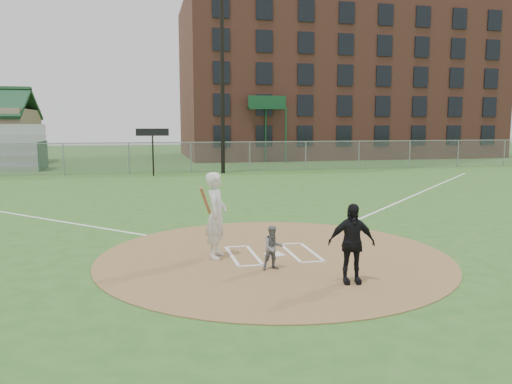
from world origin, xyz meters
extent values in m
plane|color=#2E6021|center=(0.00, 0.00, 0.00)|extent=(140.00, 140.00, 0.00)
cylinder|color=olive|center=(0.00, 0.00, 0.01)|extent=(8.40, 8.40, 0.02)
cube|color=white|center=(0.03, 0.02, 0.03)|extent=(0.49, 0.49, 0.03)
cube|color=white|center=(9.00, 9.00, 0.01)|extent=(17.04, 17.04, 0.01)
imported|color=slate|center=(-0.31, -1.11, 0.50)|extent=(0.51, 0.42, 0.96)
imported|color=black|center=(0.97, -2.34, 0.82)|extent=(0.98, 0.52, 1.60)
cube|color=white|center=(-1.00, 0.15, 0.03)|extent=(0.08, 1.80, 0.01)
cube|color=white|center=(-0.45, 0.15, 0.03)|extent=(0.08, 1.80, 0.01)
cube|color=white|center=(-0.72, 1.05, 0.03)|extent=(0.62, 0.08, 0.01)
cube|color=white|center=(-0.72, -0.75, 0.03)|extent=(0.62, 0.08, 0.01)
cube|color=white|center=(1.00, 0.15, 0.03)|extent=(0.08, 1.80, 0.01)
cube|color=white|center=(0.45, 0.15, 0.03)|extent=(0.08, 1.80, 0.01)
cube|color=white|center=(0.72, 1.05, 0.03)|extent=(0.62, 0.08, 0.01)
cube|color=white|center=(0.72, -0.75, 0.03)|extent=(0.62, 0.08, 0.01)
imported|color=silver|center=(-1.37, 0.14, 1.03)|extent=(0.72, 0.86, 2.03)
cylinder|color=#915A3A|center=(-1.67, -0.26, 1.45)|extent=(0.34, 0.56, 0.70)
cube|color=slate|center=(0.00, 22.00, 1.00)|extent=(56.00, 0.03, 2.00)
cube|color=gray|center=(0.00, 22.00, 2.00)|extent=(56.00, 0.06, 0.06)
cube|color=gray|center=(0.00, 22.00, 1.00)|extent=(56.08, 0.08, 2.00)
cube|color=#194728|center=(-10.00, 26.20, 1.00)|extent=(0.08, 3.20, 2.00)
cube|color=brown|center=(16.00, 38.00, 7.50)|extent=(30.00, 16.00, 15.00)
cube|color=black|center=(15.90, 29.94, 7.40)|extent=(26.60, 0.10, 12.20)
cube|color=#194728|center=(7.00, 29.34, 4.50)|extent=(3.20, 1.00, 0.15)
cube|color=#194728|center=(7.00, 29.84, 2.25)|extent=(0.12, 0.12, 4.50)
cube|color=#194728|center=(8.50, 28.89, 2.25)|extent=(0.12, 0.12, 4.50)
cube|color=#194728|center=(7.00, 29.34, 5.05)|extent=(3.20, 0.08, 1.00)
cylinder|color=black|center=(2.00, 21.00, 6.00)|extent=(0.26, 0.26, 12.00)
cylinder|color=black|center=(-2.50, 20.20, 1.30)|extent=(0.10, 0.10, 2.60)
cube|color=black|center=(-2.50, 20.20, 2.70)|extent=(2.00, 0.10, 0.45)
camera|label=1|loc=(-2.95, -11.31, 3.13)|focal=35.00mm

